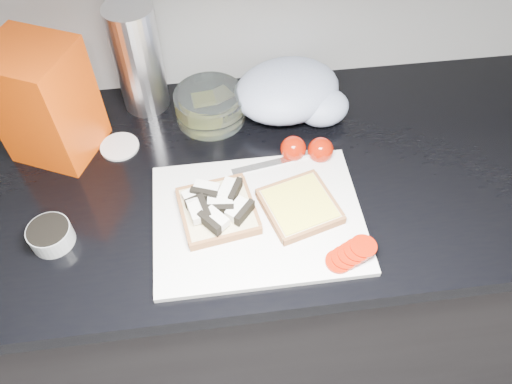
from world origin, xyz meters
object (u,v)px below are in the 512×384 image
(glass_bowl, at_px, (210,106))
(steel_canister, at_px, (138,59))
(bread_bag, at_px, (45,102))
(cutting_board, at_px, (258,218))

(glass_bowl, xyz_separation_m, steel_canister, (-0.14, 0.07, 0.09))
(glass_bowl, relative_size, bread_bag, 0.64)
(bread_bag, bearing_deg, cutting_board, -7.29)
(cutting_board, distance_m, glass_bowl, 0.31)
(cutting_board, xyz_separation_m, glass_bowl, (-0.07, 0.30, 0.03))
(bread_bag, relative_size, steel_canister, 1.00)
(glass_bowl, xyz_separation_m, bread_bag, (-0.33, -0.05, 0.09))
(cutting_board, relative_size, glass_bowl, 2.53)
(cutting_board, relative_size, bread_bag, 1.61)
(cutting_board, height_order, glass_bowl, glass_bowl)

